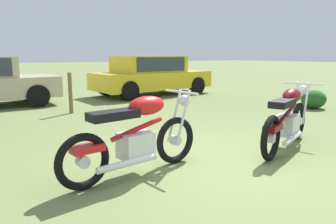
{
  "coord_description": "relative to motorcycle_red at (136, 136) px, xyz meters",
  "views": [
    {
      "loc": [
        -2.97,
        -3.12,
        1.48
      ],
      "look_at": [
        -0.24,
        1.08,
        0.57
      ],
      "focal_mm": 34.0,
      "sensor_mm": 36.0,
      "label": 1
    }
  ],
  "objects": [
    {
      "name": "car_yellow",
      "position": [
        4.17,
        6.87,
        0.31
      ],
      "size": [
        4.49,
        2.18,
        1.43
      ],
      "rotation": [
        0.0,
        0.0,
        0.07
      ],
      "color": "gold",
      "rests_on": "ground"
    },
    {
      "name": "motorcycle_maroon",
      "position": [
        2.53,
        -0.3,
        -0.01
      ],
      "size": [
        1.99,
        1.0,
        1.02
      ],
      "rotation": [
        0.0,
        0.0,
        0.36
      ],
      "color": "black",
      "rests_on": "ground"
    },
    {
      "name": "ground_plane",
      "position": [
        1.24,
        -0.27,
        -0.49
      ],
      "size": [
        120.0,
        120.0,
        0.0
      ],
      "primitive_type": "plane",
      "color": "olive"
    },
    {
      "name": "motorcycle_red",
      "position": [
        0.0,
        0.0,
        0.0
      ],
      "size": [
        2.0,
        0.7,
        1.02
      ],
      "rotation": [
        0.0,
        0.0,
        0.13
      ],
      "color": "black",
      "rests_on": "ground"
    },
    {
      "name": "fence_post_wooden",
      "position": [
        0.56,
        4.69,
        0.03
      ],
      "size": [
        0.1,
        0.1,
        1.04
      ],
      "primitive_type": "cylinder",
      "color": "brown",
      "rests_on": "ground"
    },
    {
      "name": "shrub_low",
      "position": [
        6.44,
        1.74,
        -0.23
      ],
      "size": [
        0.74,
        0.63,
        0.51
      ],
      "color": "#23541E",
      "rests_on": "ground"
    }
  ]
}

